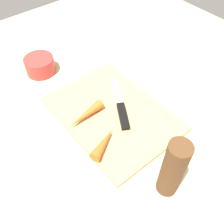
{
  "coord_description": "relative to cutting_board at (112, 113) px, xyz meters",
  "views": [
    {
      "loc": [
        0.36,
        -0.29,
        0.55
      ],
      "look_at": [
        0.0,
        0.0,
        0.01
      ],
      "focal_mm": 40.26,
      "sensor_mm": 36.0,
      "label": 1
    }
  ],
  "objects": [
    {
      "name": "cutting_board",
      "position": [
        0.0,
        0.0,
        0.0
      ],
      "size": [
        0.36,
        0.26,
        0.01
      ],
      "primitive_type": "cube",
      "color": "tan",
      "rests_on": "ground_plane"
    },
    {
      "name": "small_bowl",
      "position": [
        -0.3,
        -0.06,
        0.02
      ],
      "size": [
        0.1,
        0.1,
        0.05
      ],
      "primitive_type": "cylinder",
      "color": "red",
      "rests_on": "ground_plane"
    },
    {
      "name": "carrot_long",
      "position": [
        -0.03,
        -0.07,
        0.02
      ],
      "size": [
        0.04,
        0.12,
        0.03
      ],
      "primitive_type": "cone",
      "rotation": [
        0.0,
        1.57,
        4.83
      ],
      "color": "orange",
      "rests_on": "cutting_board"
    },
    {
      "name": "knife",
      "position": [
        0.02,
        0.02,
        0.01
      ],
      "size": [
        0.18,
        0.12,
        0.01
      ],
      "rotation": [
        0.0,
        0.0,
        2.6
      ],
      "color": "#B7B7BC",
      "rests_on": "cutting_board"
    },
    {
      "name": "pepper_grinder",
      "position": [
        0.25,
        -0.04,
        0.08
      ],
      "size": [
        0.05,
        0.05,
        0.17
      ],
      "primitive_type": "cylinder",
      "color": "brown",
      "rests_on": "ground_plane"
    },
    {
      "name": "carrot_short",
      "position": [
        0.08,
        -0.09,
        0.02
      ],
      "size": [
        0.07,
        0.1,
        0.03
      ],
      "primitive_type": "cone",
      "rotation": [
        0.0,
        1.57,
        1.99
      ],
      "color": "orange",
      "rests_on": "cutting_board"
    },
    {
      "name": "ground_plane",
      "position": [
        0.0,
        0.0,
        -0.01
      ],
      "size": [
        1.4,
        1.4,
        0.0
      ],
      "primitive_type": "plane",
      "color": "#C6B793"
    }
  ]
}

